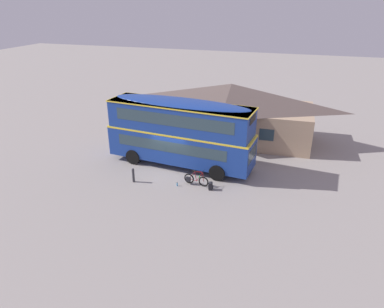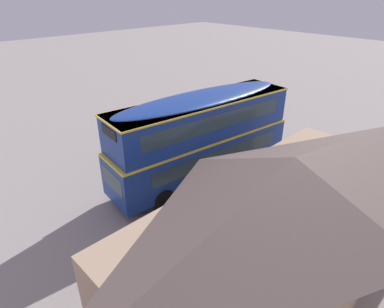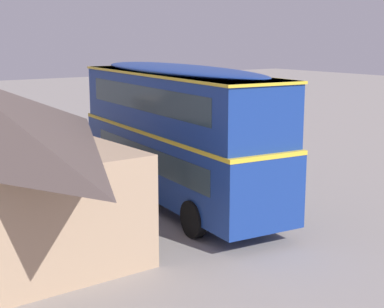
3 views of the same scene
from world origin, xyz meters
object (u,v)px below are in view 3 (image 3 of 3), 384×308
Objects in this scene: backpack_on_ground at (193,170)px; kerb_bollard at (290,188)px; double_decker_bus at (177,129)px; water_bottle_blue_sports at (230,184)px; touring_bicycle at (203,174)px.

kerb_bollard is (-5.06, -0.53, 0.22)m from backpack_on_ground.
double_decker_bus is at bearing 58.23° from kerb_bollard.
kerb_bollard is at bearing -173.24° from water_bottle_blue_sports.
water_bottle_blue_sports is (0.82, -3.02, -2.53)m from double_decker_bus.
touring_bicycle is 3.17× the size of backpack_on_ground.
backpack_on_ground is 2.19× the size of water_bottle_blue_sports.
water_bottle_blue_sports is at bearing -74.84° from double_decker_bus.
water_bottle_blue_sports is (-1.06, -0.50, -0.26)m from touring_bicycle.
water_bottle_blue_sports is at bearing 6.76° from kerb_bollard.
double_decker_bus reaches higher than kerb_bollard.
kerb_bollard is (-2.90, -0.34, 0.38)m from water_bottle_blue_sports.
double_decker_bus is 19.78× the size of backpack_on_ground.
backpack_on_ground is 2.18m from water_bottle_blue_sports.
double_decker_bus is 10.89× the size of kerb_bollard.
kerb_bollard reaches higher than backpack_on_ground.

